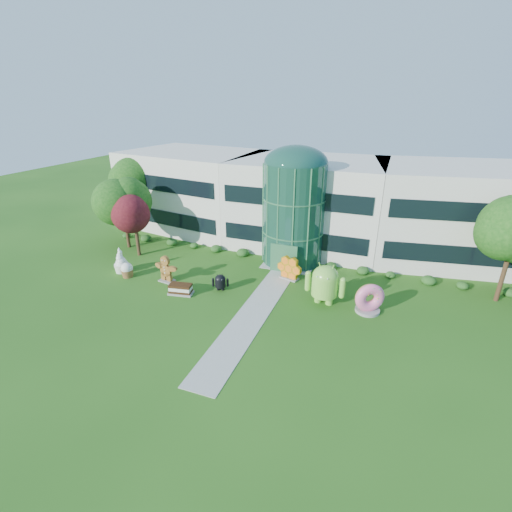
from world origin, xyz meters
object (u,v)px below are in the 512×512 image
at_px(donut, 369,298).
at_px(gingerbread, 166,269).
at_px(android_black, 220,281).
at_px(android_green, 325,282).

distance_m(donut, gingerbread, 17.62).
bearing_deg(android_black, android_green, -12.92).
distance_m(android_black, donut, 12.31).
bearing_deg(donut, gingerbread, 154.13).
bearing_deg(gingerbread, android_green, 13.78).
relative_size(donut, gingerbread, 0.90).
relative_size(android_black, donut, 0.70).
bearing_deg(donut, android_green, 148.81).
bearing_deg(android_green, donut, 2.72).
height_order(android_green, gingerbread, android_green).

